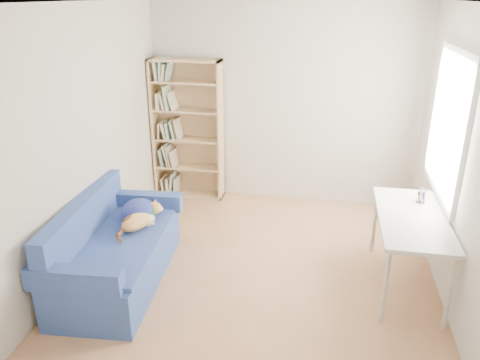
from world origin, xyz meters
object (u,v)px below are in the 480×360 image
bookshelf (188,136)px  pen_cup (421,197)px  desk (412,223)px  sofa (116,250)px

bookshelf → pen_cup: bookshelf is taller
bookshelf → desk: bearing=-33.2°
bookshelf → pen_cup: 3.14m
sofa → bookshelf: bookshelf is taller
desk → pen_cup: pen_cup is taller
bookshelf → desk: (2.68, -1.76, -0.18)m
sofa → pen_cup: size_ratio=11.26×
pen_cup → sofa: bearing=-165.3°
sofa → desk: size_ratio=1.33×
bookshelf → desk: size_ratio=1.41×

